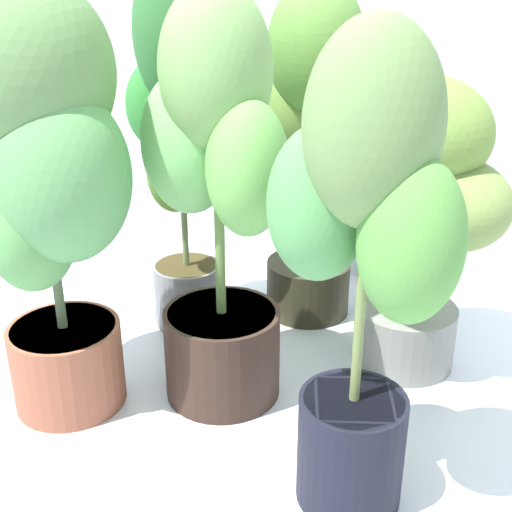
% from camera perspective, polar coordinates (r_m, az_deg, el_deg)
% --- Properties ---
extents(ground_plane, '(8.00, 8.00, 0.00)m').
position_cam_1_polar(ground_plane, '(1.51, -3.19, -13.89)').
color(ground_plane, silver).
rests_on(ground_plane, ground).
extents(potted_plant_front_right, '(0.36, 0.28, 0.86)m').
position_cam_1_polar(potted_plant_front_right, '(1.08, 8.98, 0.58)').
color(potted_plant_front_right, black).
rests_on(potted_plant_front_right, ground).
extents(potted_plant_front_left, '(0.52, 0.44, 0.92)m').
position_cam_1_polar(potted_plant_front_left, '(1.39, -17.97, 7.35)').
color(potted_plant_front_left, '#96533B').
rests_on(potted_plant_front_left, ground).
extents(potted_plant_back_right, '(0.49, 0.40, 0.71)m').
position_cam_1_polar(potted_plant_back_right, '(1.56, 13.69, 4.31)').
color(potted_plant_back_right, gray).
rests_on(potted_plant_back_right, ground).
extents(potted_plant_center, '(0.42, 0.31, 0.90)m').
position_cam_1_polar(potted_plant_center, '(1.39, -3.42, 4.96)').
color(potted_plant_center, '#34221A').
rests_on(potted_plant_center, ground).
extents(potted_plant_back_center, '(0.35, 0.32, 0.90)m').
position_cam_1_polar(potted_plant_back_center, '(1.77, 4.39, 10.97)').
color(potted_plant_back_center, '#2D2B1B').
rests_on(potted_plant_back_center, ground).
extents(potted_plant_back_left, '(0.37, 0.27, 0.95)m').
position_cam_1_polar(potted_plant_back_left, '(1.69, -6.49, 11.11)').
color(potted_plant_back_left, slate).
rests_on(potted_plant_back_left, ground).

